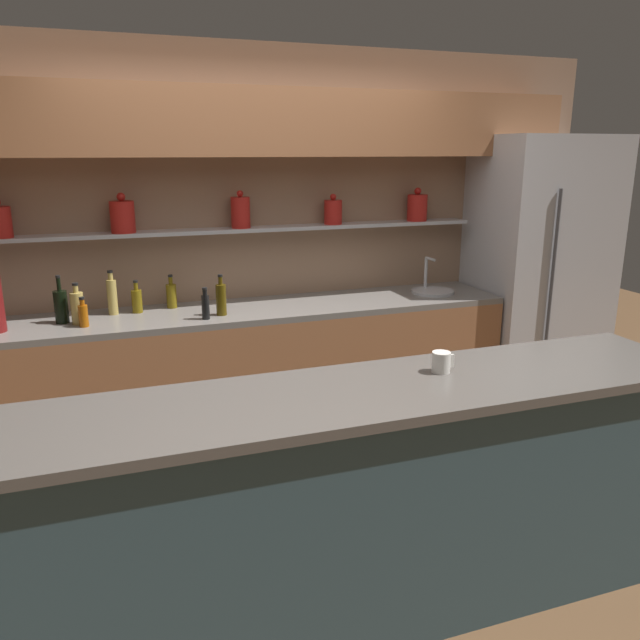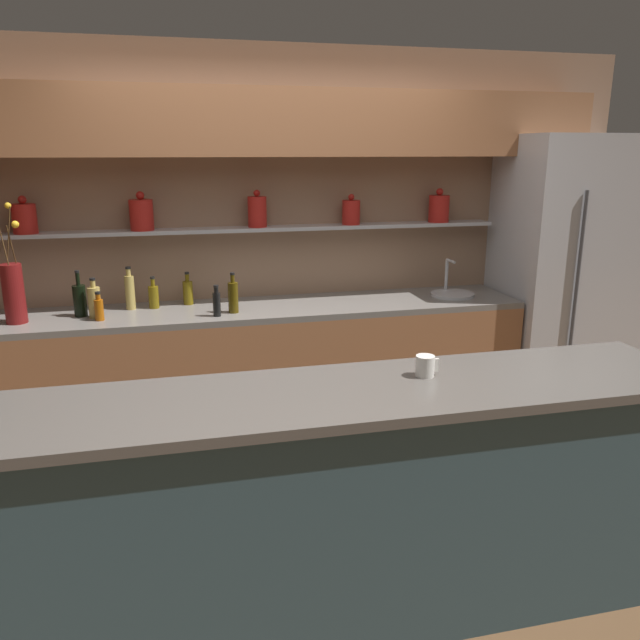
{
  "view_description": "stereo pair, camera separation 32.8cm",
  "coord_description": "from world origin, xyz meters",
  "px_view_note": "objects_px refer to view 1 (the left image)",
  "views": [
    {
      "loc": [
        -0.98,
        -2.65,
        1.92
      ],
      "look_at": [
        0.07,
        0.34,
        1.06
      ],
      "focal_mm": 35.0,
      "sensor_mm": 36.0,
      "label": 1
    },
    {
      "loc": [
        -0.66,
        -2.75,
        1.92
      ],
      "look_at": [
        0.07,
        0.34,
        1.06
      ],
      "focal_mm": 35.0,
      "sensor_mm": 36.0,
      "label": 2
    }
  ],
  "objects_px": {
    "bottle_oil_0": "(221,299)",
    "bottle_oil_7": "(171,295)",
    "bottle_wine_3": "(61,306)",
    "bottle_sauce_5": "(205,306)",
    "refrigerator": "(538,273)",
    "bottle_spirit_2": "(112,296)",
    "bottle_spirit_1": "(77,307)",
    "coffee_mug": "(441,362)",
    "sink_fixture": "(432,290)",
    "bottle_oil_6": "(137,300)",
    "bottle_sauce_4": "(83,315)"
  },
  "relations": [
    {
      "from": "refrigerator",
      "to": "bottle_wine_3",
      "type": "distance_m",
      "value": 3.38
    },
    {
      "from": "bottle_oil_0",
      "to": "refrigerator",
      "type": "bearing_deg",
      "value": 1.77
    },
    {
      "from": "bottle_sauce_5",
      "to": "bottle_oil_6",
      "type": "relative_size",
      "value": 0.94
    },
    {
      "from": "sink_fixture",
      "to": "bottle_spirit_2",
      "type": "bearing_deg",
      "value": 176.9
    },
    {
      "from": "bottle_sauce_4",
      "to": "bottle_oil_7",
      "type": "xyz_separation_m",
      "value": [
        0.54,
        0.29,
        0.01
      ]
    },
    {
      "from": "bottle_spirit_1",
      "to": "bottle_sauce_4",
      "type": "height_order",
      "value": "bottle_spirit_1"
    },
    {
      "from": "bottle_sauce_5",
      "to": "bottle_oil_6",
      "type": "xyz_separation_m",
      "value": [
        -0.39,
        0.31,
        -0.01
      ]
    },
    {
      "from": "bottle_spirit_2",
      "to": "bottle_oil_6",
      "type": "bearing_deg",
      "value": -1.17
    },
    {
      "from": "bottle_oil_6",
      "to": "refrigerator",
      "type": "bearing_deg",
      "value": -3.22
    },
    {
      "from": "bottle_spirit_2",
      "to": "bottle_oil_6",
      "type": "relative_size",
      "value": 1.34
    },
    {
      "from": "sink_fixture",
      "to": "bottle_spirit_1",
      "type": "xyz_separation_m",
      "value": [
        -2.41,
        -0.05,
        0.08
      ]
    },
    {
      "from": "bottle_oil_0",
      "to": "bottle_oil_7",
      "type": "distance_m",
      "value": 0.4
    },
    {
      "from": "bottle_wine_3",
      "to": "bottle_oil_7",
      "type": "distance_m",
      "value": 0.68
    },
    {
      "from": "refrigerator",
      "to": "bottle_spirit_1",
      "type": "xyz_separation_m",
      "value": [
        -3.28,
        -0.0,
        0.01
      ]
    },
    {
      "from": "bottle_spirit_1",
      "to": "bottle_wine_3",
      "type": "xyz_separation_m",
      "value": [
        -0.09,
        0.06,
        0.0
      ]
    },
    {
      "from": "sink_fixture",
      "to": "bottle_spirit_1",
      "type": "height_order",
      "value": "same"
    },
    {
      "from": "bottle_spirit_1",
      "to": "sink_fixture",
      "type": "bearing_deg",
      "value": 1.19
    },
    {
      "from": "bottle_spirit_1",
      "to": "bottle_oil_0",
      "type": "bearing_deg",
      "value": -5.01
    },
    {
      "from": "refrigerator",
      "to": "sink_fixture",
      "type": "height_order",
      "value": "refrigerator"
    },
    {
      "from": "refrigerator",
      "to": "bottle_sauce_5",
      "type": "height_order",
      "value": "refrigerator"
    },
    {
      "from": "bottle_spirit_1",
      "to": "bottle_oil_6",
      "type": "xyz_separation_m",
      "value": [
        0.35,
        0.17,
        -0.02
      ]
    },
    {
      "from": "refrigerator",
      "to": "bottle_oil_0",
      "type": "height_order",
      "value": "refrigerator"
    },
    {
      "from": "bottle_spirit_1",
      "to": "refrigerator",
      "type": "bearing_deg",
      "value": 0.02
    },
    {
      "from": "bottle_oil_6",
      "to": "bottle_oil_7",
      "type": "xyz_separation_m",
      "value": [
        0.22,
        0.05,
        0.01
      ]
    },
    {
      "from": "refrigerator",
      "to": "coffee_mug",
      "type": "height_order",
      "value": "refrigerator"
    },
    {
      "from": "bottle_wine_3",
      "to": "refrigerator",
      "type": "bearing_deg",
      "value": -1.03
    },
    {
      "from": "sink_fixture",
      "to": "coffee_mug",
      "type": "relative_size",
      "value": 3.13
    },
    {
      "from": "sink_fixture",
      "to": "bottle_sauce_5",
      "type": "relative_size",
      "value": 1.55
    },
    {
      "from": "bottle_spirit_2",
      "to": "bottle_oil_7",
      "type": "relative_size",
      "value": 1.27
    },
    {
      "from": "bottle_oil_0",
      "to": "bottle_oil_7",
      "type": "bearing_deg",
      "value": 132.92
    },
    {
      "from": "bottle_oil_7",
      "to": "bottle_sauce_5",
      "type": "bearing_deg",
      "value": -65.6
    },
    {
      "from": "bottle_spirit_2",
      "to": "bottle_sauce_5",
      "type": "relative_size",
      "value": 1.42
    },
    {
      "from": "refrigerator",
      "to": "bottle_spirit_2",
      "type": "distance_m",
      "value": 3.09
    },
    {
      "from": "bottle_spirit_1",
      "to": "bottle_spirit_2",
      "type": "distance_m",
      "value": 0.26
    },
    {
      "from": "bottle_oil_0",
      "to": "coffee_mug",
      "type": "xyz_separation_m",
      "value": [
        0.63,
        -1.62,
        0.04
      ]
    },
    {
      "from": "bottle_oil_0",
      "to": "bottle_oil_7",
      "type": "height_order",
      "value": "bottle_oil_0"
    },
    {
      "from": "bottle_sauce_5",
      "to": "coffee_mug",
      "type": "bearing_deg",
      "value": -64.61
    },
    {
      "from": "refrigerator",
      "to": "bottle_oil_7",
      "type": "bearing_deg",
      "value": 175.4
    },
    {
      "from": "refrigerator",
      "to": "bottle_oil_0",
      "type": "distance_m",
      "value": 2.44
    },
    {
      "from": "bottle_spirit_1",
      "to": "bottle_oil_6",
      "type": "distance_m",
      "value": 0.39
    },
    {
      "from": "sink_fixture",
      "to": "bottle_oil_0",
      "type": "distance_m",
      "value": 1.57
    },
    {
      "from": "bottle_spirit_1",
      "to": "bottle_wine_3",
      "type": "height_order",
      "value": "bottle_wine_3"
    },
    {
      "from": "bottle_spirit_2",
      "to": "bottle_oil_6",
      "type": "distance_m",
      "value": 0.15
    },
    {
      "from": "bottle_oil_0",
      "to": "bottle_spirit_1",
      "type": "distance_m",
      "value": 0.85
    },
    {
      "from": "refrigerator",
      "to": "bottle_sauce_5",
      "type": "bearing_deg",
      "value": -176.81
    },
    {
      "from": "bottle_sauce_4",
      "to": "bottle_oil_7",
      "type": "distance_m",
      "value": 0.61
    },
    {
      "from": "bottle_wine_3",
      "to": "bottle_sauce_5",
      "type": "distance_m",
      "value": 0.85
    },
    {
      "from": "sink_fixture",
      "to": "bottle_wine_3",
      "type": "height_order",
      "value": "bottle_wine_3"
    },
    {
      "from": "bottle_spirit_2",
      "to": "bottle_spirit_1",
      "type": "bearing_deg",
      "value": -140.0
    },
    {
      "from": "bottle_spirit_1",
      "to": "bottle_wine_3",
      "type": "bearing_deg",
      "value": 146.3
    }
  ]
}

